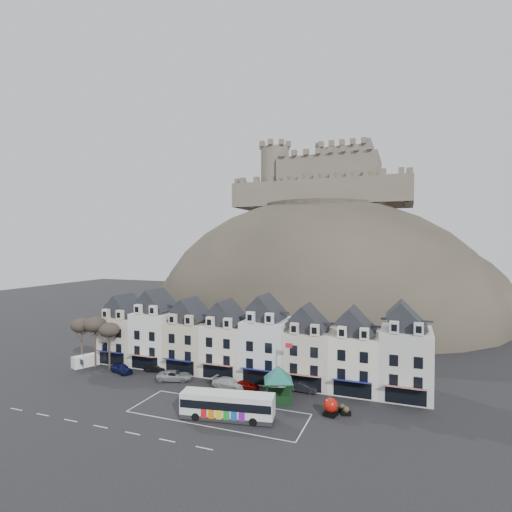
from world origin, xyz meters
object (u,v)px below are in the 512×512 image
at_px(car_white, 229,383).
at_px(car_maroon, 246,385).
at_px(bus, 228,405).
at_px(car_silver, 175,376).
at_px(flagpole, 285,364).
at_px(car_navy, 122,368).
at_px(car_black, 156,368).
at_px(car_charcoal, 302,387).
at_px(red_buoy, 331,407).
at_px(white_van, 85,361).
at_px(bus_shelter, 278,374).

bearing_deg(car_white, car_maroon, -77.22).
xyz_separation_m(bus, car_silver, (-13.41, 9.39, -1.01)).
bearing_deg(flagpole, car_silver, -178.37).
bearing_deg(car_white, car_navy, 95.14).
height_order(car_black, car_charcoal, car_charcoal).
distance_m(red_buoy, car_charcoal, 8.34).
bearing_deg(car_navy, white_van, 105.28).
bearing_deg(car_black, car_charcoal, -98.34).
xyz_separation_m(car_white, car_maroon, (2.58, 0.35, -0.09)).
distance_m(car_navy, car_maroon, 21.86).
bearing_deg(car_navy, bus, -91.98).
height_order(white_van, car_maroon, white_van).
height_order(bus_shelter, car_charcoal, bus_shelter).
bearing_deg(white_van, red_buoy, 17.15).
distance_m(car_navy, car_black, 5.48).
relative_size(bus_shelter, red_buoy, 3.26).
relative_size(flagpole, car_white, 1.47).
relative_size(red_buoy, car_navy, 0.48).
xyz_separation_m(red_buoy, car_white, (-15.63, 3.98, -0.37)).
height_order(car_navy, car_maroon, car_navy).
bearing_deg(car_silver, bus_shelter, -116.53).
relative_size(flagpole, car_navy, 1.66).
bearing_deg(car_charcoal, bus_shelter, 157.02).
bearing_deg(flagpole, white_van, 179.76).
xyz_separation_m(bus, bus_shelter, (4.04, 7.35, 1.98)).
bearing_deg(flagpole, bus, -113.35).
relative_size(white_van, car_black, 1.21).
distance_m(bus, car_maroon, 9.93).
height_order(bus_shelter, car_silver, bus_shelter).
bearing_deg(white_van, car_black, 31.31).
height_order(red_buoy, car_white, red_buoy).
relative_size(bus, car_maroon, 3.01).
xyz_separation_m(white_van, car_navy, (8.23, -0.65, -0.18)).
distance_m(bus_shelter, car_silver, 17.83).
xyz_separation_m(bus, red_buoy, (11.41, 5.41, -0.65)).
distance_m(flagpole, car_silver, 18.05).
bearing_deg(bus_shelter, car_charcoal, 43.72).
bearing_deg(bus_shelter, red_buoy, -35.80).
bearing_deg(car_white, car_charcoal, -71.35).
distance_m(car_silver, car_charcoal, 19.76).
height_order(car_silver, car_maroon, car_silver).
bearing_deg(car_navy, car_white, -70.19).
bearing_deg(white_van, car_navy, 18.75).
relative_size(car_white, car_maroon, 1.34).
xyz_separation_m(bus, flagpole, (4.27, 9.89, 2.54)).
relative_size(bus_shelter, car_white, 1.38).
relative_size(car_navy, car_white, 0.89).
relative_size(flagpole, car_charcoal, 1.73).
relative_size(bus_shelter, car_navy, 1.56).
bearing_deg(car_silver, bus, -144.84).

